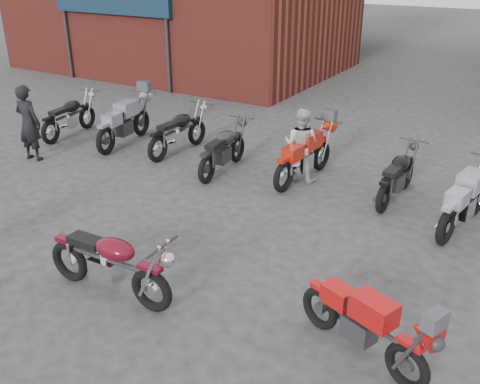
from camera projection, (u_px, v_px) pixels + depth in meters
The scene contains 13 objects.
ground at pixel (111, 315), 6.98m from camera, with size 90.00×90.00×0.00m, color #2E2E30.
brick_building at pixel (185, 15), 21.31m from camera, with size 12.00×8.00×4.00m, color maroon.
vintage_motorcycle at pixel (109, 259), 7.14m from camera, with size 2.01×0.66×1.16m, color #5D0B19, non-canonical shape.
sportbike at pixel (365, 320), 6.06m from camera, with size 1.78×0.59×1.03m, color red, non-canonical shape.
person_dark at pixel (29, 123), 11.85m from camera, with size 0.62×0.41×1.71m, color black.
person_light at pixel (301, 145), 10.82m from camera, with size 0.73×0.57×1.51m, color #B1B1AD.
row_bike_0 at pixel (69, 114), 13.53m from camera, with size 1.92×0.63×1.11m, color black, non-canonical shape.
row_bike_1 at pixel (124, 120), 12.90m from camera, with size 2.13×0.70×1.24m, color gray, non-canonical shape.
row_bike_2 at pixel (179, 129), 12.37m from camera, with size 1.95×0.64×1.13m, color black, non-canonical shape.
row_bike_3 at pixel (223, 147), 11.31m from camera, with size 1.90×0.63×1.10m, color #27272A, non-canonical shape.
row_bike_4 at pixel (305, 153), 10.87m from camera, with size 2.04×0.67×1.19m, color red, non-canonical shape.
row_bike_5 at pixel (398, 173), 10.03m from camera, with size 1.84×0.61×1.07m, color black, non-canonical shape.
row_bike_6 at pixel (466, 196), 8.96m from camera, with size 2.02×0.67×1.17m, color #9799A4, non-canonical shape.
Camera 1 is at (4.38, -4.01, 4.35)m, focal length 40.00 mm.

